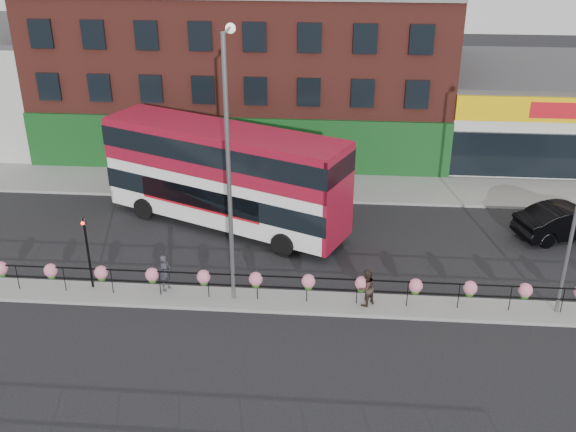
# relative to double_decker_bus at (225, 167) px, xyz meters

# --- Properties ---
(ground) EXTENTS (120.00, 120.00, 0.00)m
(ground) POSITION_rel_double_decker_bus_xyz_m (3.39, -6.91, -3.10)
(ground) COLOR black
(ground) RESTS_ON ground
(north_pavement) EXTENTS (60.00, 4.00, 0.15)m
(north_pavement) POSITION_rel_double_decker_bus_xyz_m (3.39, 5.09, -3.03)
(north_pavement) COLOR gray
(north_pavement) RESTS_ON ground
(median) EXTENTS (60.00, 1.60, 0.15)m
(median) POSITION_rel_double_decker_bus_xyz_m (3.39, -6.91, -3.03)
(median) COLOR gray
(median) RESTS_ON ground
(brick_building) EXTENTS (25.00, 12.21, 10.30)m
(brick_building) POSITION_rel_double_decker_bus_xyz_m (-0.61, 13.05, 2.03)
(brick_building) COLOR brown
(brick_building) RESTS_ON ground
(supermarket) EXTENTS (15.00, 12.25, 5.30)m
(supermarket) POSITION_rel_double_decker_bus_xyz_m (19.39, 12.99, -0.45)
(supermarket) COLOR silver
(supermarket) RESTS_ON ground
(median_railing) EXTENTS (30.04, 0.56, 1.23)m
(median_railing) POSITION_rel_double_decker_bus_xyz_m (3.39, -6.91, -2.05)
(median_railing) COLOR black
(median_railing) RESTS_ON median
(double_decker_bus) EXTENTS (12.57, 7.76, 5.05)m
(double_decker_bus) POSITION_rel_double_decker_bus_xyz_m (0.00, 0.00, 0.00)
(double_decker_bus) COLOR white
(double_decker_bus) RESTS_ON ground
(car) EXTENTS (5.05, 6.20, 1.66)m
(car) POSITION_rel_double_decker_bus_xyz_m (16.52, 0.07, -2.27)
(car) COLOR black
(car) RESTS_ON ground
(pedestrian_a) EXTENTS (0.85, 0.80, 1.58)m
(pedestrian_a) POSITION_rel_double_decker_bus_xyz_m (-1.47, -6.47, -2.16)
(pedestrian_a) COLOR #2E2F36
(pedestrian_a) RESTS_ON median
(pedestrian_b) EXTENTS (1.36, 1.36, 1.57)m
(pedestrian_b) POSITION_rel_double_decker_bus_xyz_m (6.75, -6.96, -2.17)
(pedestrian_b) COLOR #332820
(pedestrian_b) RESTS_ON median
(lamp_column_west) EXTENTS (0.38, 1.87, 10.67)m
(lamp_column_west) POSITION_rel_double_decker_bus_xyz_m (1.40, -6.61, 3.37)
(lamp_column_west) COLOR slate
(lamp_column_west) RESTS_ON median
(traffic_light_median) EXTENTS (0.15, 0.28, 3.65)m
(traffic_light_median) POSITION_rel_double_decker_bus_xyz_m (-4.61, -6.52, -0.63)
(traffic_light_median) COLOR black
(traffic_light_median) RESTS_ON median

